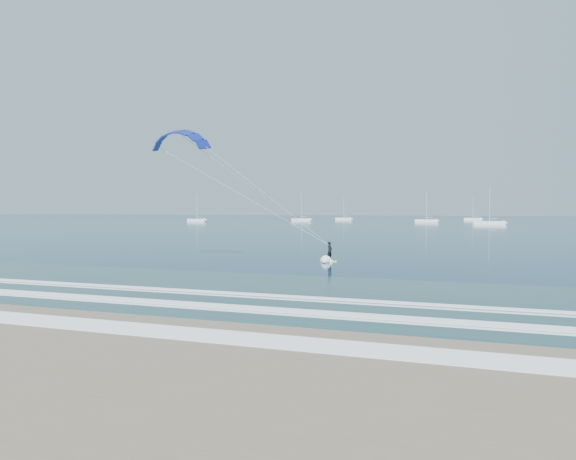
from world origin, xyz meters
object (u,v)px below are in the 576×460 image
(sailboat_2, at_px, (344,219))
(sailboat_4, at_px, (473,219))
(sailboat_3, at_px, (426,221))
(kitesurfer_rig, at_px, (254,189))
(sailboat_1, at_px, (302,220))
(sailboat_7, at_px, (489,223))
(sailboat_0, at_px, (197,220))

(sailboat_2, distance_m, sailboat_4, 61.99)
(sailboat_3, bearing_deg, sailboat_4, 68.40)
(kitesurfer_rig, relative_size, sailboat_1, 1.45)
(sailboat_7, bearing_deg, sailboat_1, 157.61)
(sailboat_1, xyz_separation_m, sailboat_4, (73.93, 40.59, -0.01))
(sailboat_3, bearing_deg, sailboat_0, -168.40)
(sailboat_1, height_order, sailboat_2, sailboat_1)
(sailboat_0, height_order, sailboat_2, sailboat_0)
(sailboat_0, height_order, sailboat_4, sailboat_0)
(sailboat_4, bearing_deg, sailboat_3, -111.60)
(sailboat_2, bearing_deg, sailboat_4, 12.31)
(kitesurfer_rig, height_order, sailboat_4, kitesurfer_rig)
(sailboat_3, bearing_deg, sailboat_1, 173.61)
(sailboat_0, relative_size, sailboat_3, 0.92)
(kitesurfer_rig, bearing_deg, sailboat_0, 120.83)
(sailboat_0, xyz_separation_m, sailboat_1, (39.37, 25.66, 0.01))
(sailboat_7, bearing_deg, kitesurfer_rig, -100.64)
(sailboat_1, bearing_deg, sailboat_2, 63.97)
(kitesurfer_rig, height_order, sailboat_1, kitesurfer_rig)
(kitesurfer_rig, bearing_deg, sailboat_4, 84.00)
(sailboat_1, distance_m, sailboat_2, 30.46)
(sailboat_1, distance_m, sailboat_4, 84.34)
(kitesurfer_rig, height_order, sailboat_7, kitesurfer_rig)
(sailboat_2, height_order, sailboat_7, sailboat_7)
(sailboat_3, bearing_deg, sailboat_7, -48.73)
(kitesurfer_rig, bearing_deg, sailboat_2, 100.44)
(kitesurfer_rig, xyz_separation_m, sailboat_2, (-37.67, 204.48, -6.38))
(sailboat_3, height_order, sailboat_4, sailboat_3)
(sailboat_3, xyz_separation_m, sailboat_7, (22.85, -26.03, -0.01))
(kitesurfer_rig, relative_size, sailboat_4, 1.59)
(sailboat_7, bearing_deg, sailboat_2, 137.43)
(sailboat_0, distance_m, sailboat_7, 117.81)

